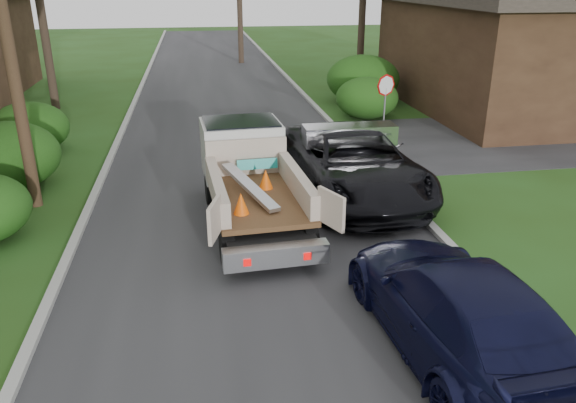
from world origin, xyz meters
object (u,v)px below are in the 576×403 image
at_px(house_right, 522,35).
at_px(navy_suv, 458,308).
at_px(flatbed_truck, 248,169).
at_px(black_pickup, 353,163).
at_px(stop_sign, 385,95).

height_order(house_right, navy_suv, house_right).
relative_size(flatbed_truck, navy_suv, 1.07).
distance_m(black_pickup, navy_suv, 7.00).
height_order(stop_sign, black_pickup, stop_sign).
bearing_deg(navy_suv, stop_sign, -106.28).
bearing_deg(house_right, stop_sign, -147.34).
bearing_deg(house_right, navy_suv, -122.22).
height_order(stop_sign, flatbed_truck, stop_sign).
bearing_deg(flatbed_truck, house_right, 34.93).
bearing_deg(black_pickup, house_right, 40.07).
relative_size(stop_sign, black_pickup, 0.39).
xyz_separation_m(stop_sign, flatbed_truck, (-5.27, -5.31, -0.63)).
bearing_deg(stop_sign, house_right, 32.66).
relative_size(black_pickup, navy_suv, 1.20).
bearing_deg(navy_suv, house_right, -125.76).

